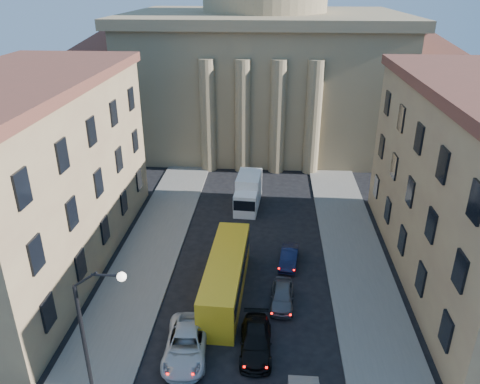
# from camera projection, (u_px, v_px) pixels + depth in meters

# --- Properties ---
(sidewalk_left) EXTENTS (5.00, 60.00, 0.15)m
(sidewalk_left) POSITION_uv_depth(u_px,v_px,m) (131.00, 293.00, 33.99)
(sidewalk_left) COLOR #63615B
(sidewalk_left) RESTS_ON ground
(sidewalk_right) EXTENTS (5.00, 60.00, 0.15)m
(sidewalk_right) POSITION_uv_depth(u_px,v_px,m) (368.00, 303.00, 32.90)
(sidewalk_right) COLOR #63615B
(sidewalk_right) RESTS_ON ground
(church) EXTENTS (68.02, 28.76, 36.60)m
(church) POSITION_uv_depth(u_px,v_px,m) (264.00, 53.00, 62.55)
(church) COLOR #857252
(church) RESTS_ON ground
(building_left) EXTENTS (11.60, 26.60, 14.70)m
(building_left) POSITION_uv_depth(u_px,v_px,m) (25.00, 176.00, 35.12)
(building_left) COLOR #9F895E
(building_left) RESTS_ON ground
(street_lamp) EXTENTS (2.62, 0.44, 8.83)m
(street_lamp) POSITION_uv_depth(u_px,v_px,m) (93.00, 332.00, 22.66)
(street_lamp) COLOR black
(street_lamp) RESTS_ON ground
(car_left_mid) EXTENTS (2.82, 5.60, 1.52)m
(car_left_mid) POSITION_uv_depth(u_px,v_px,m) (186.00, 344.00, 28.27)
(car_left_mid) COLOR silver
(car_left_mid) RESTS_ON ground
(car_right_mid) EXTENTS (2.05, 4.78, 1.37)m
(car_right_mid) POSITION_uv_depth(u_px,v_px,m) (256.00, 341.00, 28.62)
(car_right_mid) COLOR black
(car_right_mid) RESTS_ON ground
(car_right_far) EXTENTS (1.77, 4.00, 1.34)m
(car_right_far) POSITION_uv_depth(u_px,v_px,m) (282.00, 296.00, 32.75)
(car_right_far) COLOR #535358
(car_right_far) RESTS_ON ground
(car_right_distant) EXTENTS (1.79, 3.94, 1.25)m
(car_right_distant) POSITION_uv_depth(u_px,v_px,m) (289.00, 257.00, 37.40)
(car_right_distant) COLOR black
(car_right_distant) RESTS_ON ground
(city_bus) EXTENTS (2.84, 10.71, 3.00)m
(city_bus) POSITION_uv_depth(u_px,v_px,m) (226.00, 275.00, 33.40)
(city_bus) COLOR gold
(city_bus) RESTS_ON ground
(box_truck) EXTENTS (2.59, 5.78, 3.10)m
(box_truck) POSITION_uv_depth(u_px,v_px,m) (248.00, 193.00, 46.58)
(box_truck) COLOR silver
(box_truck) RESTS_ON ground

